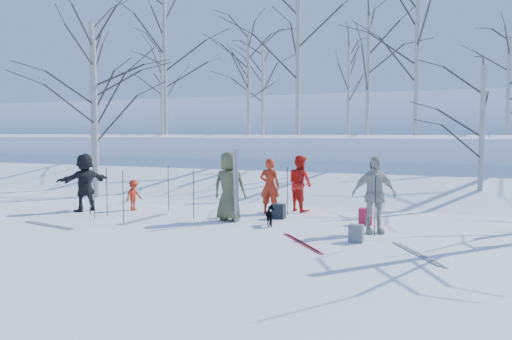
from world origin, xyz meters
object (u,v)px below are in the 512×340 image
at_px(skier_redor_behind, 300,183).
at_px(backpack_dark, 279,211).
at_px(skier_red_seated, 134,195).
at_px(backpack_grey, 356,233).
at_px(skier_olive_center, 229,186).
at_px(backpack_red, 366,216).
at_px(skier_cream_east, 374,195).
at_px(skier_grey_west, 85,182).
at_px(dog, 271,216).
at_px(skier_red_north, 270,186).

xyz_separation_m(skier_redor_behind, backpack_dark, (-0.14, -1.46, -0.63)).
relative_size(skier_red_seated, backpack_grey, 2.40).
relative_size(skier_olive_center, skier_red_seated, 2.00).
distance_m(backpack_red, backpack_dark, 2.33).
height_order(skier_cream_east, backpack_dark, skier_cream_east).
height_order(skier_olive_center, backpack_grey, skier_olive_center).
height_order(skier_grey_west, backpack_dark, skier_grey_west).
xyz_separation_m(skier_red_seated, dog, (4.68, -0.76, -0.21)).
bearing_deg(skier_red_north, backpack_grey, 132.12).
bearing_deg(backpack_dark, skier_red_seated, -176.33).
bearing_deg(skier_olive_center, skier_cream_east, 175.37).
height_order(dog, backpack_red, dog).
xyz_separation_m(backpack_grey, backpack_dark, (-2.50, 2.09, 0.01)).
xyz_separation_m(dog, backpack_red, (2.15, 1.04, -0.04)).
bearing_deg(backpack_dark, skier_olive_center, -144.34).
bearing_deg(skier_red_north, skier_grey_west, 12.33).
bearing_deg(skier_redor_behind, skier_olive_center, 95.87).
xyz_separation_m(skier_red_north, backpack_red, (2.86, -0.70, -0.58)).
relative_size(skier_red_seated, backpack_red, 2.17).
distance_m(skier_red_seated, backpack_red, 6.83).
bearing_deg(dog, skier_redor_behind, -120.41).
bearing_deg(skier_red_north, skier_cream_east, 147.15).
bearing_deg(skier_red_seated, skier_red_north, -69.53).
distance_m(skier_red_north, skier_redor_behind, 1.01).
bearing_deg(skier_grey_west, skier_olive_center, 113.85).
xyz_separation_m(skier_redor_behind, backpack_red, (2.19, -1.47, -0.62)).
relative_size(skier_red_north, skier_redor_behind, 0.96).
bearing_deg(dog, skier_red_seated, -40.66).
height_order(skier_cream_east, backpack_red, skier_cream_east).
height_order(skier_redor_behind, backpack_red, skier_redor_behind).
height_order(skier_redor_behind, backpack_dark, skier_redor_behind).
bearing_deg(skier_grey_west, skier_cream_east, 111.58).
relative_size(skier_red_north, backpack_grey, 4.17).
height_order(skier_redor_behind, skier_grey_west, skier_grey_west).
distance_m(skier_red_north, backpack_red, 3.00).
xyz_separation_m(skier_redor_behind, backpack_grey, (2.37, -3.55, -0.64)).
distance_m(skier_grey_west, dog, 5.95).
relative_size(dog, backpack_dark, 1.47).
distance_m(backpack_grey, backpack_dark, 3.26).
xyz_separation_m(skier_red_north, dog, (0.71, -1.74, -0.54)).
relative_size(skier_red_north, skier_cream_east, 0.89).
bearing_deg(skier_redor_behind, backpack_dark, 119.21).
distance_m(skier_red_seated, skier_cream_east, 7.22).
distance_m(dog, backpack_dark, 1.06).
xyz_separation_m(skier_grey_west, dog, (5.92, -0.09, -0.61)).
bearing_deg(backpack_grey, backpack_dark, 140.13).
bearing_deg(skier_olive_center, skier_red_north, -112.57).
bearing_deg(backpack_grey, backpack_red, 94.79).
relative_size(skier_red_north, dog, 2.70).
relative_size(skier_redor_behind, skier_red_seated, 1.81).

